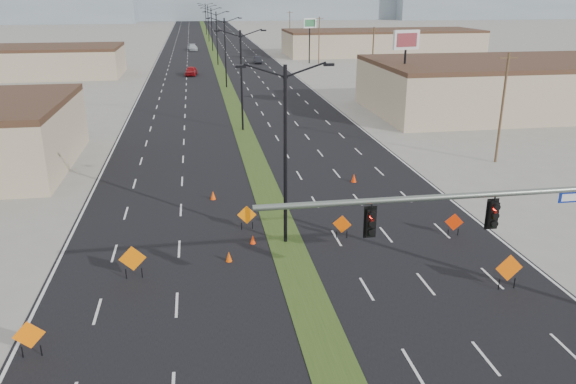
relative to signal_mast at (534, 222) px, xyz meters
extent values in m
plane|color=gray|center=(-8.56, -2.00, -4.79)|extent=(600.00, 600.00, 0.00)
cube|color=black|center=(-8.56, 98.00, -4.79)|extent=(25.00, 400.00, 0.02)
cube|color=#2B4318|center=(-8.56, 98.00, -4.79)|extent=(2.00, 400.00, 0.04)
cube|color=tan|center=(-40.56, 83.00, -2.54)|extent=(30.00, 14.00, 4.50)
cube|color=tan|center=(25.44, 43.00, -2.04)|extent=(36.00, 18.00, 5.50)
cube|color=tan|center=(29.44, 108.00, -2.29)|extent=(44.00, 16.00, 5.00)
cube|color=gray|center=(171.44, 288.00, 4.21)|extent=(160.00, 50.00, 18.00)
cylinder|color=slate|center=(-3.36, 0.00, 1.31)|extent=(16.00, 0.24, 0.24)
cube|color=black|center=(-6.86, 0.00, 0.43)|extent=(0.50, 0.28, 1.30)
sphere|color=#FF0C05|center=(-6.86, -0.16, 0.78)|extent=(0.22, 0.22, 0.22)
cube|color=black|center=(-1.86, 0.00, 0.43)|extent=(0.50, 0.28, 1.30)
sphere|color=#FF0C05|center=(-1.86, -0.16, 0.78)|extent=(0.22, 0.22, 0.22)
cylinder|color=black|center=(-8.56, 10.00, 0.21)|extent=(0.20, 0.20, 10.00)
cube|color=black|center=(-10.86, 10.00, 5.16)|extent=(0.55, 0.24, 0.14)
cube|color=black|center=(-6.26, 10.00, 5.16)|extent=(0.55, 0.24, 0.14)
cylinder|color=black|center=(-8.56, 38.00, 0.21)|extent=(0.20, 0.20, 10.00)
cube|color=black|center=(-10.86, 38.00, 5.16)|extent=(0.55, 0.24, 0.14)
cube|color=black|center=(-6.26, 38.00, 5.16)|extent=(0.55, 0.24, 0.14)
cylinder|color=black|center=(-8.56, 66.00, 0.21)|extent=(0.20, 0.20, 10.00)
cube|color=black|center=(-10.86, 66.00, 5.16)|extent=(0.55, 0.24, 0.14)
cube|color=black|center=(-6.26, 66.00, 5.16)|extent=(0.55, 0.24, 0.14)
cylinder|color=black|center=(-8.56, 94.00, 0.21)|extent=(0.20, 0.20, 10.00)
cube|color=black|center=(-10.86, 94.00, 5.16)|extent=(0.55, 0.24, 0.14)
cube|color=black|center=(-6.26, 94.00, 5.16)|extent=(0.55, 0.24, 0.14)
cylinder|color=black|center=(-8.56, 122.00, 0.21)|extent=(0.20, 0.20, 10.00)
cube|color=black|center=(-10.86, 122.00, 5.16)|extent=(0.55, 0.24, 0.14)
cube|color=black|center=(-6.26, 122.00, 5.16)|extent=(0.55, 0.24, 0.14)
cylinder|color=black|center=(-8.56, 150.00, 0.21)|extent=(0.20, 0.20, 10.00)
cube|color=black|center=(-10.86, 150.00, 5.16)|extent=(0.55, 0.24, 0.14)
cube|color=black|center=(-6.26, 150.00, 5.16)|extent=(0.55, 0.24, 0.14)
cylinder|color=black|center=(-8.56, 178.00, 0.21)|extent=(0.20, 0.20, 10.00)
cube|color=black|center=(-10.86, 178.00, 5.16)|extent=(0.55, 0.24, 0.14)
cube|color=black|center=(-6.26, 178.00, 5.16)|extent=(0.55, 0.24, 0.14)
cylinder|color=#4C3823|center=(11.44, 23.00, -0.29)|extent=(0.20, 0.20, 9.00)
cube|color=#4C3823|center=(11.44, 23.00, 3.81)|extent=(1.60, 0.10, 0.10)
cylinder|color=#4C3823|center=(11.44, 58.00, -0.29)|extent=(0.20, 0.20, 9.00)
cube|color=#4C3823|center=(11.44, 58.00, 3.81)|extent=(1.60, 0.10, 0.10)
cylinder|color=#4C3823|center=(11.44, 93.00, -0.29)|extent=(0.20, 0.20, 9.00)
cube|color=#4C3823|center=(11.44, 93.00, 3.81)|extent=(1.60, 0.10, 0.10)
cylinder|color=#4C3823|center=(11.44, 128.00, -0.29)|extent=(0.20, 0.20, 9.00)
cube|color=#4C3823|center=(11.44, 128.00, 3.81)|extent=(1.60, 0.10, 0.10)
imported|color=maroon|center=(-13.77, 79.91, -4.03)|extent=(2.27, 4.63, 1.52)
imported|color=black|center=(-0.55, 95.25, -4.12)|extent=(1.62, 4.16, 1.35)
imported|color=silver|center=(-13.32, 123.91, -4.06)|extent=(2.51, 5.24, 1.47)
cube|color=#F66805|center=(-20.06, 1.00, -3.79)|extent=(1.19, 0.25, 1.20)
cylinder|color=black|center=(-20.41, 1.00, -4.54)|extent=(0.05, 0.05, 0.50)
cylinder|color=black|center=(-19.71, 1.00, -4.54)|extent=(0.05, 0.05, 0.50)
cube|color=orange|center=(-16.70, 6.94, -3.69)|extent=(1.33, 0.11, 1.33)
cylinder|color=black|center=(-17.09, 6.94, -4.52)|extent=(0.05, 0.05, 0.55)
cylinder|color=black|center=(-16.31, 6.94, -4.52)|extent=(0.05, 0.05, 0.55)
cube|color=orange|center=(-10.56, 12.15, -3.84)|extent=(1.14, 0.19, 1.14)
cylinder|color=black|center=(-10.89, 12.15, -4.55)|extent=(0.05, 0.05, 0.47)
cylinder|color=black|center=(-10.22, 12.15, -4.55)|extent=(0.05, 0.05, 0.47)
cube|color=#E75104|center=(-5.26, 9.96, -3.89)|extent=(1.01, 0.47, 1.08)
cylinder|color=black|center=(-5.57, 9.96, -4.57)|extent=(0.05, 0.05, 0.45)
cylinder|color=black|center=(-4.94, 9.96, -4.57)|extent=(0.05, 0.05, 0.45)
cube|color=red|center=(1.28, 9.25, -3.91)|extent=(1.03, 0.31, 1.06)
cylinder|color=black|center=(0.98, 9.25, -4.57)|extent=(0.05, 0.05, 0.44)
cylinder|color=black|center=(1.59, 9.25, -4.57)|extent=(0.05, 0.05, 0.44)
cube|color=#E55504|center=(1.09, 2.92, -3.65)|extent=(1.38, 0.05, 1.38)
cylinder|color=black|center=(0.69, 2.92, -4.51)|extent=(0.05, 0.05, 0.57)
cylinder|color=black|center=(1.49, 2.92, -4.51)|extent=(0.05, 0.05, 0.57)
cone|color=#DD4904|center=(-11.91, 8.04, -4.50)|extent=(0.41, 0.41, 0.58)
cone|color=#FF3805|center=(-10.42, 10.06, -4.53)|extent=(0.34, 0.34, 0.53)
cone|color=red|center=(-1.78, 19.76, -4.46)|extent=(0.48, 0.48, 0.67)
cone|color=#F54505|center=(-12.38, 17.70, -4.48)|extent=(0.48, 0.48, 0.63)
cylinder|color=black|center=(9.94, 41.60, -0.82)|extent=(0.24, 0.24, 7.94)
cube|color=white|center=(9.94, 41.60, 3.78)|extent=(3.14, 0.95, 2.09)
cube|color=maroon|center=(9.94, 41.40, 3.78)|extent=(2.47, 0.53, 1.46)
cylinder|color=black|center=(9.68, 93.76, -1.19)|extent=(0.24, 0.24, 7.20)
cube|color=white|center=(9.68, 93.76, 2.98)|extent=(2.81, 1.19, 1.89)
cube|color=#2E7443|center=(9.68, 93.56, 2.98)|extent=(2.18, 0.74, 1.33)
camera|label=1|loc=(-13.16, -18.94, 8.71)|focal=35.00mm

